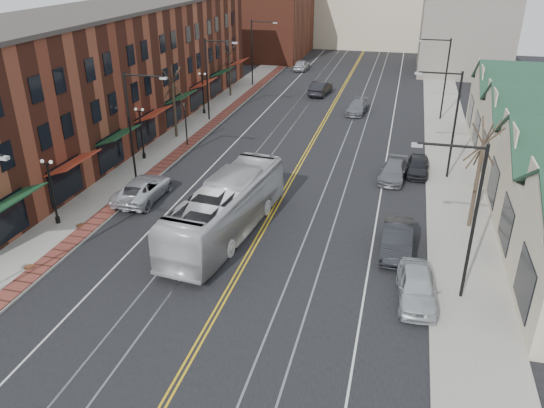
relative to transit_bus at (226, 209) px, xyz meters
The scene contains 31 objects.
ground 9.87m from the transit_bus, 78.12° to the right, with size 160.00×160.00×0.00m, color black.
sidewalk_left 14.59m from the transit_bus, 133.62° to the left, with size 4.00×120.00×0.15m, color gray.
sidewalk_right 17.57m from the transit_bus, 36.85° to the left, with size 4.00×120.00×0.15m, color gray.
building_left 24.68m from the transit_bus, 134.18° to the left, with size 10.00×50.00×11.00m, color maroon.
backdrop_left 62.31m from the transit_bus, 103.03° to the left, with size 14.00×18.00×14.00m, color maroon.
backdrop_mid 75.57m from the transit_bus, 88.48° to the left, with size 22.00×14.00×9.00m, color beige.
backdrop_right 58.16m from the transit_bus, 72.97° to the left, with size 12.00×16.00×11.00m, color slate.
streetlight_l_1 11.61m from the transit_bus, 144.34° to the left, with size 3.33×0.25×8.00m.
streetlight_l_2 24.47m from the transit_bus, 111.91° to the left, with size 3.33×0.25×8.00m.
streetlight_l_3 39.68m from the transit_bus, 103.23° to the left, with size 3.33×0.25×8.00m.
streetlight_r_0 13.90m from the transit_bus, 15.05° to the right, with size 3.33×0.25×8.00m.
streetlight_r_1 18.36m from the transit_bus, 43.76° to the left, with size 3.33×0.25×8.00m.
streetlight_r_2 31.51m from the transit_bus, 65.40° to the left, with size 3.33×0.25×8.00m.
lamppost_l_1 10.91m from the transit_bus, behind, with size 0.84×0.28×4.27m.
lamppost_l_2 15.06m from the transit_bus, 135.83° to the left, with size 0.84×0.28×4.27m.
lamppost_l_3 26.77m from the transit_bus, 113.80° to the left, with size 0.84×0.28×4.27m.
tree_left_near 19.63m from the transit_bus, 122.48° to the left, with size 1.78×1.37×6.48m.
tree_left_far 34.18m from the transit_bus, 107.91° to the left, with size 1.66×1.28×6.02m.
tree_right_mid 15.31m from the transit_bus, 17.21° to the left, with size 1.90×1.46×6.93m.
manhole_mid 11.38m from the transit_bus, 144.72° to the right, with size 0.60×0.60×0.02m, color #592D19.
manhole_far 9.46m from the transit_bus, behind, with size 0.60×0.60×0.02m, color #592D19.
traffic_signal 16.86m from the transit_bus, 120.69° to the left, with size 0.18×0.15×3.80m.
transit_bus is the anchor object (origin of this frame).
parked_suv 8.11m from the transit_bus, 155.08° to the left, with size 2.58×5.59×1.55m, color silver.
parked_car_a 12.10m from the transit_bus, 20.48° to the right, with size 1.85×4.59×1.56m, color #BABEC2.
parked_car_b 10.22m from the transit_bus, ahead, with size 1.71×4.90×1.61m, color black.
parked_car_c 14.83m from the transit_bus, 50.02° to the left, with size 1.85×4.56×1.32m, color slate.
parked_car_d 17.12m from the transit_bus, 48.61° to the left, with size 1.65×4.10×1.40m, color black.
distant_car_left 35.96m from the transit_bus, 90.37° to the left, with size 1.75×5.03×1.66m, color black.
distant_car_right 29.41m from the transit_bus, 80.35° to the left, with size 1.88×4.61×1.34m, color slate.
distant_car_far 50.15m from the transit_bus, 96.07° to the left, with size 1.82×4.53×1.54m, color #AAACB1.
Camera 1 is at (7.72, -17.61, 15.77)m, focal length 35.00 mm.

